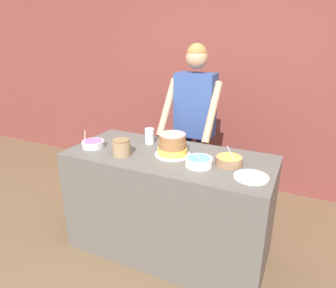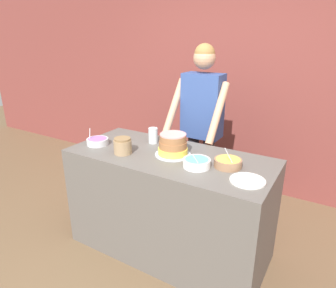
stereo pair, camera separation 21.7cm
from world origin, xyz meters
name	(u,v)px [view 1 (the left image)]	position (x,y,z in m)	size (l,w,h in m)	color
ground_plane	(149,275)	(0.00, 0.00, 0.00)	(14.00, 14.00, 0.00)	brown
wall_back	(223,83)	(0.00, 1.96, 1.30)	(10.00, 0.05, 2.60)	brown
counter	(169,204)	(0.00, 0.38, 0.46)	(1.71, 0.77, 0.93)	#5B5651
person_baker	(195,115)	(-0.06, 1.13, 1.09)	(0.54, 0.49, 1.79)	#2D2D38
cake	(172,145)	(0.03, 0.40, 1.01)	(0.29, 0.29, 0.18)	silver
frosting_bowl_purple	(93,144)	(-0.68, 0.27, 0.96)	(0.19, 0.19, 0.15)	silver
frosting_bowl_blue	(199,161)	(0.30, 0.28, 0.96)	(0.21, 0.21, 0.13)	white
frosting_bowl_yellow	(229,160)	(0.50, 0.41, 0.96)	(0.21, 0.21, 0.18)	#936B4C
drinking_glass	(150,136)	(-0.28, 0.56, 1.00)	(0.08, 0.08, 0.14)	silver
ceramic_plate	(251,177)	(0.70, 0.25, 0.93)	(0.24, 0.24, 0.01)	white
stoneware_jar	(121,147)	(-0.35, 0.21, 0.99)	(0.15, 0.15, 0.13)	#9E7F5B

